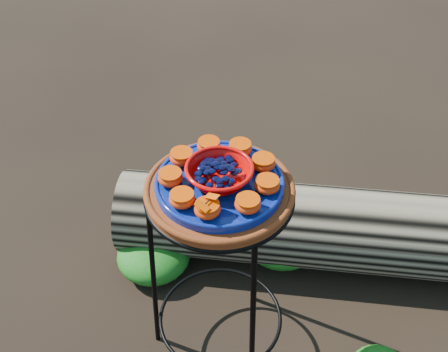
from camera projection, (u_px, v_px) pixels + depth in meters
The scene contains 19 objects.
ground at pixel (221, 342), 1.96m from camera, with size 60.00×60.00×0.00m, color black.
plant_stand at pixel (220, 279), 1.72m from camera, with size 0.44×0.44×0.70m, color black, non-canonical shape.
terracotta_saucer at pixel (220, 192), 1.48m from camera, with size 0.39×0.39×0.03m, color #4C1D0C.
cobalt_plate at pixel (219, 184), 1.47m from camera, with size 0.34×0.34×0.02m, color #070D5A.
red_bowl at pixel (219, 174), 1.44m from camera, with size 0.17×0.17×0.05m, color #C20604, non-canonical shape.
glass_gems at pixel (219, 164), 1.42m from camera, with size 0.13×0.13×0.02m, color black, non-canonical shape.
orange_half_0 at pixel (207, 209), 1.35m from camera, with size 0.07×0.07×0.04m, color red.
orange_half_1 at pixel (248, 204), 1.37m from camera, with size 0.07×0.07×0.04m, color red.
orange_half_2 at pixel (267, 185), 1.42m from camera, with size 0.07×0.07×0.04m, color red.
orange_half_3 at pixel (263, 163), 1.48m from camera, with size 0.07×0.07×0.04m, color red.
orange_half_4 at pixel (240, 148), 1.53m from camera, with size 0.07×0.07×0.04m, color red.
orange_half_5 at pixel (209, 146), 1.54m from camera, with size 0.07×0.07×0.04m, color red.
orange_half_6 at pixel (182, 157), 1.50m from camera, with size 0.07×0.07×0.04m, color red.
orange_half_7 at pixel (170, 178), 1.44m from camera, with size 0.07×0.07×0.04m, color red.
orange_half_8 at pixel (182, 199), 1.38m from camera, with size 0.07×0.07×0.04m, color red.
butterfly at pixel (207, 202), 1.34m from camera, with size 0.08×0.05×0.01m, color #D44100, non-canonical shape.
driftwood_log at pixel (343, 229), 2.14m from camera, with size 1.72×0.45×0.32m, color black, non-canonical shape.
foliage_left at pixel (154, 254), 2.16m from camera, with size 0.28×0.28×0.14m, color #0F500F.
foliage_back at pixel (282, 236), 2.22m from camera, with size 0.32×0.32×0.16m, color #0F500F.
Camera 1 is at (0.61, -0.90, 1.73)m, focal length 45.00 mm.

